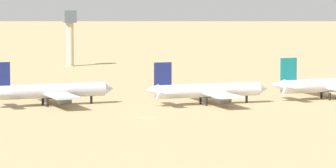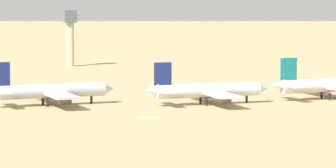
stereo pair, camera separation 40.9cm
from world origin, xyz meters
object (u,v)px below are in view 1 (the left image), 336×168
at_px(parked_jet_teal_5, 329,85).
at_px(control_tower, 70,33).
at_px(parked_jet_navy_3, 49,91).
at_px(parked_jet_navy_4, 207,90).

height_order(parked_jet_teal_5, control_tower, control_tower).
height_order(parked_jet_navy_3, control_tower, control_tower).
height_order(parked_jet_navy_4, parked_jet_teal_5, parked_jet_teal_5).
distance_m(parked_jet_navy_3, parked_jet_teal_5, 83.66).
relative_size(parked_jet_navy_3, control_tower, 1.62).
distance_m(parked_jet_navy_3, parked_jet_navy_4, 44.99).
relative_size(parked_jet_navy_3, parked_jet_teal_5, 1.00).
relative_size(parked_jet_teal_5, control_tower, 1.62).
xyz_separation_m(parked_jet_navy_3, control_tower, (30.81, 139.08, 10.25)).
bearing_deg(parked_jet_teal_5, parked_jet_navy_4, 179.44).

